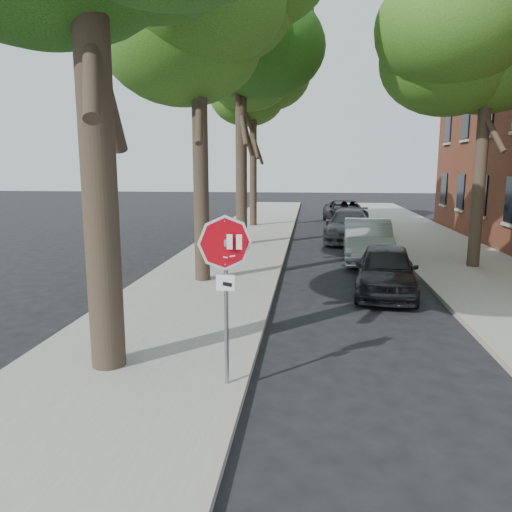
{
  "coord_description": "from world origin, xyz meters",
  "views": [
    {
      "loc": [
        0.53,
        -7.15,
        3.42
      ],
      "look_at": [
        -0.29,
        0.42,
        2.05
      ],
      "focal_mm": 35.0,
      "sensor_mm": 36.0,
      "label": 1
    }
  ],
  "objects_px": {
    "tree_mid_a": "(198,10)",
    "stop_sign": "(226,268)",
    "tree_mid_b": "(241,52)",
    "car_c": "(349,226)",
    "car_b": "(367,241)",
    "car_a": "(386,270)",
    "tree_right": "(488,44)",
    "tree_far": "(253,96)",
    "car_d": "(345,212)"
  },
  "relations": [
    {
      "from": "tree_mid_b",
      "to": "car_a",
      "type": "relative_size",
      "value": 2.64
    },
    {
      "from": "car_a",
      "to": "car_b",
      "type": "relative_size",
      "value": 0.85
    },
    {
      "from": "stop_sign",
      "to": "tree_mid_a",
      "type": "xyz_separation_m",
      "value": [
        -1.92,
        7.14,
        5.66
      ]
    },
    {
      "from": "tree_mid_b",
      "to": "car_a",
      "type": "bearing_deg",
      "value": -57.15
    },
    {
      "from": "tree_right",
      "to": "stop_sign",
      "type": "bearing_deg",
      "value": -123.38
    },
    {
      "from": "tree_mid_b",
      "to": "car_c",
      "type": "relative_size",
      "value": 2.08
    },
    {
      "from": "tree_far",
      "to": "tree_mid_b",
      "type": "bearing_deg",
      "value": -87.56
    },
    {
      "from": "car_d",
      "to": "car_b",
      "type": "bearing_deg",
      "value": -91.74
    },
    {
      "from": "car_c",
      "to": "car_d",
      "type": "distance_m",
      "value": 7.25
    },
    {
      "from": "stop_sign",
      "to": "car_d",
      "type": "relative_size",
      "value": 0.51
    },
    {
      "from": "car_a",
      "to": "tree_right",
      "type": "bearing_deg",
      "value": 55.3
    },
    {
      "from": "tree_mid_a",
      "to": "tree_mid_b",
      "type": "bearing_deg",
      "value": 88.37
    },
    {
      "from": "tree_far",
      "to": "car_d",
      "type": "bearing_deg",
      "value": 23.0
    },
    {
      "from": "tree_mid_b",
      "to": "car_b",
      "type": "xyz_separation_m",
      "value": [
        5.02,
        -3.11,
        -7.23
      ]
    },
    {
      "from": "tree_far",
      "to": "car_b",
      "type": "relative_size",
      "value": 2.01
    },
    {
      "from": "tree_mid_a",
      "to": "stop_sign",
      "type": "bearing_deg",
      "value": -74.93
    },
    {
      "from": "car_d",
      "to": "car_a",
      "type": "bearing_deg",
      "value": -91.74
    },
    {
      "from": "stop_sign",
      "to": "car_c",
      "type": "height_order",
      "value": "stop_sign"
    },
    {
      "from": "tree_far",
      "to": "car_d",
      "type": "height_order",
      "value": "tree_far"
    },
    {
      "from": "tree_mid_a",
      "to": "tree_mid_b",
      "type": "distance_m",
      "value": 7.02
    },
    {
      "from": "tree_mid_a",
      "to": "tree_right",
      "type": "height_order",
      "value": "tree_mid_a"
    },
    {
      "from": "stop_sign",
      "to": "tree_mid_b",
      "type": "relative_size",
      "value": 0.25
    },
    {
      "from": "stop_sign",
      "to": "car_a",
      "type": "distance_m",
      "value": 7.29
    },
    {
      "from": "stop_sign",
      "to": "car_d",
      "type": "bearing_deg",
      "value": 81.97
    },
    {
      "from": "tree_mid_b",
      "to": "car_b",
      "type": "height_order",
      "value": "tree_mid_b"
    },
    {
      "from": "tree_right",
      "to": "car_a",
      "type": "xyz_separation_m",
      "value": [
        -3.38,
        -3.77,
        -6.54
      ]
    },
    {
      "from": "tree_mid_a",
      "to": "tree_mid_b",
      "type": "relative_size",
      "value": 0.95
    },
    {
      "from": "tree_mid_b",
      "to": "car_a",
      "type": "distance_m",
      "value": 11.81
    },
    {
      "from": "tree_mid_b",
      "to": "car_c",
      "type": "xyz_separation_m",
      "value": [
        4.72,
        2.0,
        -7.27
      ]
    },
    {
      "from": "tree_right",
      "to": "car_b",
      "type": "height_order",
      "value": "tree_right"
    },
    {
      "from": "tree_far",
      "to": "car_d",
      "type": "relative_size",
      "value": 1.82
    },
    {
      "from": "tree_mid_a",
      "to": "car_c",
      "type": "relative_size",
      "value": 1.98
    },
    {
      "from": "tree_mid_b",
      "to": "car_c",
      "type": "distance_m",
      "value": 8.9
    },
    {
      "from": "tree_mid_a",
      "to": "car_a",
      "type": "xyz_separation_m",
      "value": [
        5.22,
        -0.77,
        -6.94
      ]
    },
    {
      "from": "stop_sign",
      "to": "car_a",
      "type": "height_order",
      "value": "stop_sign"
    },
    {
      "from": "car_a",
      "to": "car_d",
      "type": "bearing_deg",
      "value": 97.19
    },
    {
      "from": "tree_mid_a",
      "to": "tree_far",
      "type": "height_order",
      "value": "tree_mid_a"
    },
    {
      "from": "stop_sign",
      "to": "tree_right",
      "type": "height_order",
      "value": "tree_right"
    },
    {
      "from": "tree_right",
      "to": "car_c",
      "type": "height_order",
      "value": "tree_right"
    },
    {
      "from": "car_b",
      "to": "car_d",
      "type": "height_order",
      "value": "car_b"
    },
    {
      "from": "tree_mid_a",
      "to": "tree_right",
      "type": "bearing_deg",
      "value": 19.19
    },
    {
      "from": "car_d",
      "to": "stop_sign",
      "type": "bearing_deg",
      "value": -99.77
    },
    {
      "from": "stop_sign",
      "to": "tree_far",
      "type": "xyz_separation_m",
      "value": [
        -2.02,
        21.14,
        5.26
      ]
    },
    {
      "from": "tree_far",
      "to": "car_a",
      "type": "xyz_separation_m",
      "value": [
        5.32,
        -14.77,
        -6.54
      ]
    },
    {
      "from": "tree_mid_a",
      "to": "car_c",
      "type": "bearing_deg",
      "value": 61.34
    },
    {
      "from": "stop_sign",
      "to": "tree_right",
      "type": "xyz_separation_m",
      "value": [
        6.68,
        10.14,
        5.26
      ]
    },
    {
      "from": "tree_mid_a",
      "to": "tree_right",
      "type": "relative_size",
      "value": 1.06
    },
    {
      "from": "tree_mid_a",
      "to": "car_d",
      "type": "distance_m",
      "value": 18.41
    },
    {
      "from": "car_c",
      "to": "car_d",
      "type": "relative_size",
      "value": 0.97
    },
    {
      "from": "tree_far",
      "to": "tree_right",
      "type": "xyz_separation_m",
      "value": [
        8.7,
        -11.0,
        0.0
      ]
    }
  ]
}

